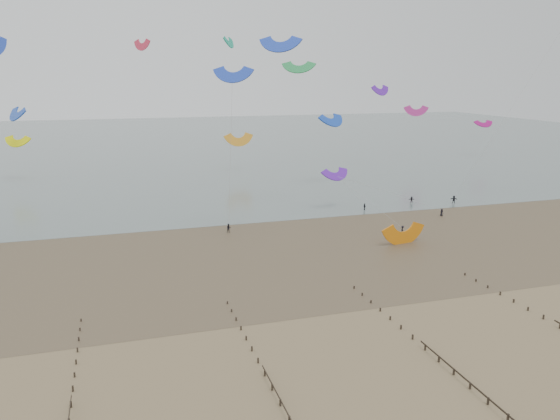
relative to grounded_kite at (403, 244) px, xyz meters
The scene contains 6 objects.
ground 35.80m from the grounded_kite, 126.22° to the right, with size 500.00×500.00×0.00m, color brown.
sea_and_shore 25.83m from the grounded_kite, 167.67° to the left, with size 500.00×665.00×0.03m.
groynes 50.91m from the grounded_kite, 109.70° to the right, with size 72.16×50.16×1.00m.
kitesurfers 21.30m from the grounded_kite, 67.27° to the left, with size 137.88×23.95×1.83m.
grounded_kite is the anchor object (origin of this frame).
kites_airborne 73.86m from the grounded_kite, 121.55° to the left, with size 233.99×121.80×40.55m.
Camera 1 is at (-26.68, -53.22, 28.81)m, focal length 35.00 mm.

